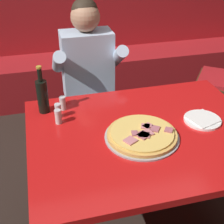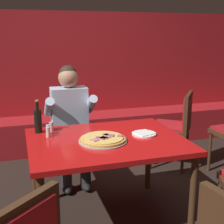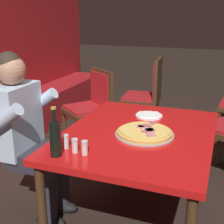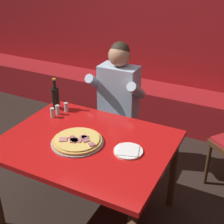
{
  "view_description": "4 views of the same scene",
  "coord_description": "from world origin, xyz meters",
  "px_view_note": "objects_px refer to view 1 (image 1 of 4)",
  "views": [
    {
      "loc": [
        -0.53,
        -1.3,
        1.73
      ],
      "look_at": [
        -0.17,
        0.09,
        0.84
      ],
      "focal_mm": 50.0,
      "sensor_mm": 36.0,
      "label": 1
    },
    {
      "loc": [
        -0.67,
        -2.35,
        1.59
      ],
      "look_at": [
        0.1,
        0.15,
        0.93
      ],
      "focal_mm": 50.0,
      "sensor_mm": 36.0,
      "label": 2
    },
    {
      "loc": [
        -1.94,
        -0.52,
        1.54
      ],
      "look_at": [
        0.13,
        0.25,
        0.82
      ],
      "focal_mm": 50.0,
      "sensor_mm": 36.0,
      "label": 3
    },
    {
      "loc": [
        1.08,
        -1.68,
        2.02
      ],
      "look_at": [
        0.17,
        0.1,
        0.99
      ],
      "focal_mm": 50.0,
      "sensor_mm": 36.0,
      "label": 4
    }
  ],
  "objects_px": {
    "main_dining_table": "(146,142)",
    "shaker_oregano": "(58,111)",
    "shaker_red_pepper_flakes": "(63,104)",
    "pizza": "(142,135)",
    "diner_seated_blue_shirt": "(90,79)",
    "shaker_black_pepper": "(58,117)",
    "beer_bottle": "(42,95)",
    "plate_white_paper": "(202,120)"
  },
  "relations": [
    {
      "from": "pizza",
      "to": "plate_white_paper",
      "type": "relative_size",
      "value": 1.88
    },
    {
      "from": "shaker_black_pepper",
      "to": "diner_seated_blue_shirt",
      "type": "xyz_separation_m",
      "value": [
        0.3,
        0.61,
        -0.08
      ]
    },
    {
      "from": "shaker_red_pepper_flakes",
      "to": "main_dining_table",
      "type": "bearing_deg",
      "value": -39.68
    },
    {
      "from": "plate_white_paper",
      "to": "shaker_black_pepper",
      "type": "distance_m",
      "value": 0.82
    },
    {
      "from": "shaker_red_pepper_flakes",
      "to": "shaker_black_pepper",
      "type": "bearing_deg",
      "value": -106.35
    },
    {
      "from": "plate_white_paper",
      "to": "beer_bottle",
      "type": "xyz_separation_m",
      "value": [
        -0.87,
        0.33,
        0.1
      ]
    },
    {
      "from": "shaker_oregano",
      "to": "shaker_black_pepper",
      "type": "height_order",
      "value": "same"
    },
    {
      "from": "pizza",
      "to": "diner_seated_blue_shirt",
      "type": "xyz_separation_m",
      "value": [
        -0.11,
        0.86,
        -0.06
      ]
    },
    {
      "from": "shaker_oregano",
      "to": "beer_bottle",
      "type": "bearing_deg",
      "value": 132.32
    },
    {
      "from": "main_dining_table",
      "to": "shaker_oregano",
      "type": "xyz_separation_m",
      "value": [
        -0.45,
        0.26,
        0.11
      ]
    },
    {
      "from": "pizza",
      "to": "plate_white_paper",
      "type": "bearing_deg",
      "value": 9.66
    },
    {
      "from": "main_dining_table",
      "to": "plate_white_paper",
      "type": "height_order",
      "value": "plate_white_paper"
    },
    {
      "from": "pizza",
      "to": "shaker_red_pepper_flakes",
      "type": "xyz_separation_m",
      "value": [
        -0.37,
        0.39,
        0.02
      ]
    },
    {
      "from": "shaker_oregano",
      "to": "shaker_red_pepper_flakes",
      "type": "bearing_deg",
      "value": 65.78
    },
    {
      "from": "diner_seated_blue_shirt",
      "to": "shaker_red_pepper_flakes",
      "type": "bearing_deg",
      "value": -118.46
    },
    {
      "from": "plate_white_paper",
      "to": "shaker_red_pepper_flakes",
      "type": "bearing_deg",
      "value": 156.58
    },
    {
      "from": "main_dining_table",
      "to": "plate_white_paper",
      "type": "xyz_separation_m",
      "value": [
        0.34,
        0.01,
        0.08
      ]
    },
    {
      "from": "pizza",
      "to": "beer_bottle",
      "type": "xyz_separation_m",
      "value": [
        -0.48,
        0.4,
        0.09
      ]
    },
    {
      "from": "pizza",
      "to": "diner_seated_blue_shirt",
      "type": "bearing_deg",
      "value": 97.61
    },
    {
      "from": "pizza",
      "to": "beer_bottle",
      "type": "relative_size",
      "value": 1.35
    },
    {
      "from": "plate_white_paper",
      "to": "beer_bottle",
      "type": "bearing_deg",
      "value": 159.06
    },
    {
      "from": "main_dining_table",
      "to": "shaker_black_pepper",
      "type": "xyz_separation_m",
      "value": [
        -0.45,
        0.2,
        0.11
      ]
    },
    {
      "from": "main_dining_table",
      "to": "shaker_red_pepper_flakes",
      "type": "height_order",
      "value": "shaker_red_pepper_flakes"
    },
    {
      "from": "main_dining_table",
      "to": "pizza",
      "type": "distance_m",
      "value": 0.12
    },
    {
      "from": "pizza",
      "to": "shaker_black_pepper",
      "type": "height_order",
      "value": "shaker_black_pepper"
    },
    {
      "from": "beer_bottle",
      "to": "diner_seated_blue_shirt",
      "type": "xyz_separation_m",
      "value": [
        0.36,
        0.46,
        -0.15
      ]
    },
    {
      "from": "shaker_red_pepper_flakes",
      "to": "shaker_oregano",
      "type": "xyz_separation_m",
      "value": [
        -0.04,
        -0.08,
        0.0
      ]
    },
    {
      "from": "shaker_oregano",
      "to": "shaker_black_pepper",
      "type": "distance_m",
      "value": 0.07
    },
    {
      "from": "plate_white_paper",
      "to": "shaker_black_pepper",
      "type": "xyz_separation_m",
      "value": [
        -0.8,
        0.18,
        0.03
      ]
    },
    {
      "from": "beer_bottle",
      "to": "shaker_red_pepper_flakes",
      "type": "xyz_separation_m",
      "value": [
        0.11,
        -0.0,
        -0.07
      ]
    },
    {
      "from": "beer_bottle",
      "to": "shaker_red_pepper_flakes",
      "type": "height_order",
      "value": "beer_bottle"
    },
    {
      "from": "pizza",
      "to": "shaker_oregano",
      "type": "xyz_separation_m",
      "value": [
        -0.4,
        0.31,
        0.02
      ]
    },
    {
      "from": "shaker_black_pepper",
      "to": "diner_seated_blue_shirt",
      "type": "distance_m",
      "value": 0.68
    },
    {
      "from": "beer_bottle",
      "to": "shaker_black_pepper",
      "type": "distance_m",
      "value": 0.18
    },
    {
      "from": "beer_bottle",
      "to": "diner_seated_blue_shirt",
      "type": "distance_m",
      "value": 0.61
    },
    {
      "from": "pizza",
      "to": "shaker_red_pepper_flakes",
      "type": "relative_size",
      "value": 4.58
    },
    {
      "from": "main_dining_table",
      "to": "diner_seated_blue_shirt",
      "type": "bearing_deg",
      "value": 101.12
    },
    {
      "from": "plate_white_paper",
      "to": "shaker_red_pepper_flakes",
      "type": "height_order",
      "value": "shaker_red_pepper_flakes"
    },
    {
      "from": "shaker_black_pepper",
      "to": "main_dining_table",
      "type": "bearing_deg",
      "value": -23.47
    },
    {
      "from": "main_dining_table",
      "to": "shaker_oregano",
      "type": "height_order",
      "value": "shaker_oregano"
    },
    {
      "from": "plate_white_paper",
      "to": "shaker_black_pepper",
      "type": "height_order",
      "value": "shaker_black_pepper"
    },
    {
      "from": "pizza",
      "to": "beer_bottle",
      "type": "bearing_deg",
      "value": 140.34
    }
  ]
}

